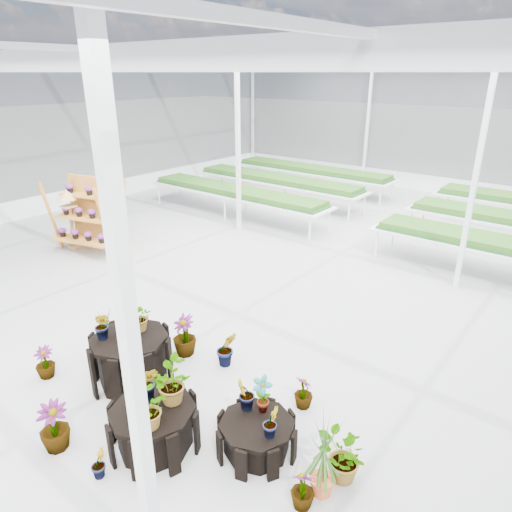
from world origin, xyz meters
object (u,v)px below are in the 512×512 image
Objects in this scene: shelf_rack at (87,216)px; bird_table at (71,219)px; plinth_tall at (132,360)px; plinth_mid at (154,427)px; plinth_low at (257,437)px.

bird_table is (-0.52, -0.16, -0.15)m from shelf_rack.
plinth_tall reaches higher than plinth_mid.
plinth_mid is 7.20m from shelf_rack.
plinth_tall is at bearing -177.40° from plinth_low.
plinth_low is at bearing -35.62° from shelf_rack.
plinth_tall is 0.62× the size of shelf_rack.
bird_table is at bearing 156.30° from plinth_tall.
plinth_tall is 0.74× the size of bird_table.
plinth_low is 8.28m from bird_table.
shelf_rack is at bearing 152.78° from plinth_tall.
bird_table reaches higher than plinth_low.
plinth_mid is at bearing -26.12° from bird_table.
plinth_low is 0.61× the size of bird_table.
plinth_low is 0.51× the size of shelf_rack.
shelf_rack is 0.57m from bird_table.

